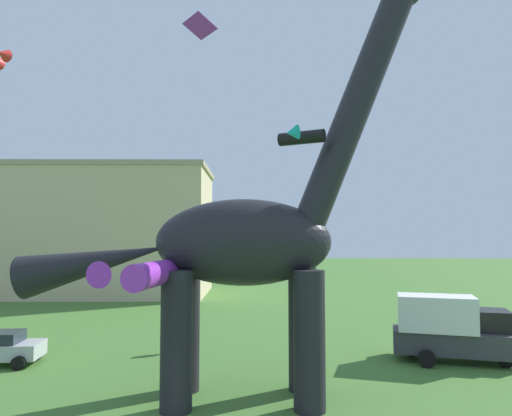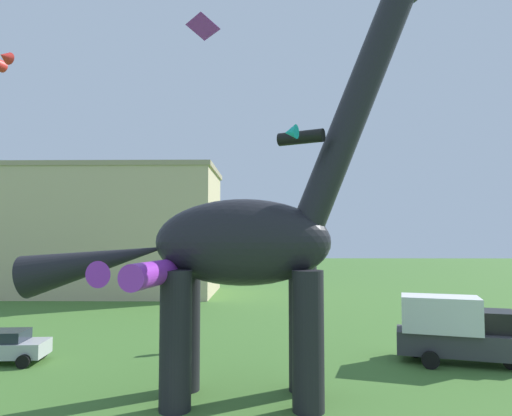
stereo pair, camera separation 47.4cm
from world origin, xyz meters
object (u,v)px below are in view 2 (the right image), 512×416
Objects in this scene: person_far_spectator at (176,333)px; kite_near_high at (140,274)px; kite_far_left at (203,27)px; dinosaur_sculpture at (241,242)px; parked_box_truck at (455,328)px; parked_sedan_left at (1,346)px; kite_far_right at (299,136)px.

kite_near_high reaches higher than person_far_spectator.
kite_far_left is (0.89, 8.47, 12.62)m from kite_near_high.
kite_far_left is (-2.44, 6.53, 11.56)m from dinosaur_sculpture.
dinosaur_sculpture reaches higher than parked_box_truck.
kite_far_right is at bearing -25.92° from parked_sedan_left.
person_far_spectator is (-13.95, 1.80, -0.62)m from parked_box_truck.
person_far_spectator is (8.07, 2.21, 0.22)m from parked_sedan_left.
kite_far_right is (5.98, -7.67, 8.80)m from person_far_spectator.
parked_sedan_left is 2.01× the size of kite_far_left.
parked_box_truck is at bearing 59.57° from dinosaur_sculpture.
kite_near_high is 7.55m from kite_far_right.
parked_sedan_left is 22.04m from parked_box_truck.
parked_box_truck is at bearing 36.40° from kite_far_right.
kite_far_left is at bearing 142.70° from dinosaur_sculpture.
person_far_spectator is 0.53× the size of kite_near_high.
kite_far_right is at bearing -127.01° from parked_box_truck.
dinosaur_sculpture is 2.73× the size of parked_box_truck.
kite_far_left reaches higher than parked_box_truck.
parked_box_truck is at bearing -5.87° from kite_far_left.
dinosaur_sculpture is at bearing -136.08° from parked_box_truck.
person_far_spectator is 0.79× the size of kite_far_left.
parked_sedan_left is 2.37× the size of kite_far_right.
dinosaur_sculpture reaches higher than parked_sedan_left.
kite_far_right is at bearing 165.98° from person_far_spectator.
parked_box_truck reaches higher than parked_sedan_left.
dinosaur_sculpture is at bearing -26.80° from parked_sedan_left.
parked_box_truck is at bearing -3.61° from parked_sedan_left.
parked_sedan_left is at bearing 53.31° from person_far_spectator.
kite_far_right is (5.50, 1.30, 5.01)m from kite_near_high.
person_far_spectator is at bearing 159.81° from kite_far_left.
dinosaur_sculpture reaches higher than kite_near_high.
parked_box_truck is at bearing -149.32° from person_far_spectator.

